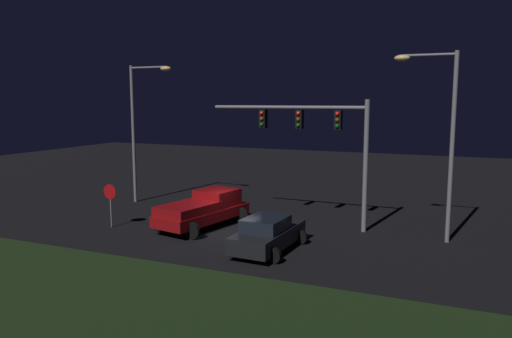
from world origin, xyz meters
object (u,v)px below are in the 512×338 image
(traffic_signal_gantry, at_px, (318,132))
(stop_sign, at_px, (110,197))
(street_lamp_right, at_px, (440,124))
(pickup_truck, at_px, (205,208))
(street_lamp_left, at_px, (141,117))
(car_sedan, at_px, (267,234))

(traffic_signal_gantry, relative_size, stop_sign, 3.73)
(street_lamp_right, bearing_deg, stop_sign, -165.58)
(traffic_signal_gantry, distance_m, street_lamp_right, 5.81)
(pickup_truck, xyz_separation_m, street_lamp_left, (-6.62, 3.80, 4.41))
(pickup_truck, bearing_deg, street_lamp_right, -68.43)
(stop_sign, bearing_deg, traffic_signal_gantry, 23.92)
(pickup_truck, height_order, street_lamp_right, street_lamp_right)
(car_sedan, distance_m, stop_sign, 8.90)
(street_lamp_right, relative_size, stop_sign, 3.86)
(street_lamp_right, xyz_separation_m, stop_sign, (-15.40, -3.96, -3.83))
(street_lamp_left, height_order, stop_sign, street_lamp_left)
(traffic_signal_gantry, xyz_separation_m, stop_sign, (-9.61, -4.26, -3.34))
(pickup_truck, relative_size, street_lamp_right, 0.66)
(pickup_truck, xyz_separation_m, street_lamp_right, (11.04, 1.96, 4.40))
(street_lamp_left, bearing_deg, traffic_signal_gantry, -7.36)
(car_sedan, xyz_separation_m, stop_sign, (-8.85, 0.51, 0.82))
(stop_sign, bearing_deg, street_lamp_right, 14.42)
(pickup_truck, relative_size, traffic_signal_gantry, 0.68)
(stop_sign, bearing_deg, street_lamp_left, 111.30)
(car_sedan, xyz_separation_m, traffic_signal_gantry, (0.76, 4.78, 4.16))
(pickup_truck, xyz_separation_m, traffic_signal_gantry, (5.25, 2.27, 3.90))
(car_sedan, bearing_deg, traffic_signal_gantry, -6.26)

